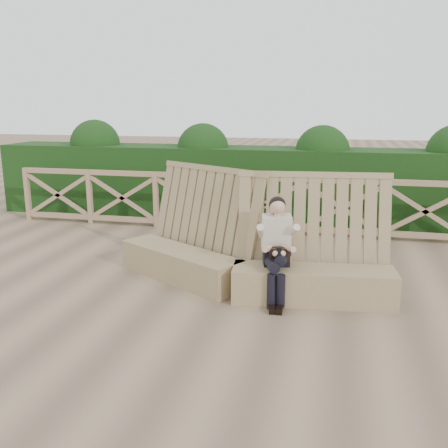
# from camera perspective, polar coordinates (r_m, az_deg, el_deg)

# --- Properties ---
(ground) EXTENTS (60.00, 60.00, 0.00)m
(ground) POSITION_cam_1_polar(r_m,az_deg,el_deg) (6.25, -0.52, -8.91)
(ground) COLOR brown
(ground) RESTS_ON ground
(bench) EXTENTS (3.83, 1.68, 1.56)m
(bench) POSITION_cam_1_polar(r_m,az_deg,el_deg) (6.61, 2.48, -4.06)
(bench) COLOR olive
(bench) RESTS_ON ground
(woman) EXTENTS (0.43, 0.80, 1.29)m
(woman) POSITION_cam_1_polar(r_m,az_deg,el_deg) (6.16, 6.05, -2.47)
(woman) COLOR black
(woman) RESTS_ON ground
(guardrail) EXTENTS (10.10, 0.09, 1.10)m
(guardrail) POSITION_cam_1_polar(r_m,az_deg,el_deg) (9.39, 4.52, 2.27)
(guardrail) COLOR #8D6D52
(guardrail) RESTS_ON ground
(hedge) EXTENTS (12.00, 1.20, 1.50)m
(hedge) POSITION_cam_1_polar(r_m,az_deg,el_deg) (10.53, 5.54, 4.57)
(hedge) COLOR black
(hedge) RESTS_ON ground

